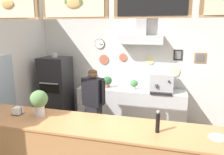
# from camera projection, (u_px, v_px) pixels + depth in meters

# --- Properties ---
(back_wall_assembly) EXTENTS (5.07, 2.57, 3.03)m
(back_wall_assembly) POSITION_uv_depth(u_px,v_px,m) (136.00, 59.00, 5.31)
(back_wall_assembly) COLOR gray
(back_wall_assembly) RESTS_ON ground_plane
(back_prep_counter) EXTENTS (2.54, 0.59, 0.94)m
(back_prep_counter) POSITION_uv_depth(u_px,v_px,m) (131.00, 108.00, 5.33)
(back_prep_counter) COLOR silver
(back_prep_counter) RESTS_ON ground_plane
(pizza_oven) EXTENTS (0.67, 0.67, 1.76)m
(pizza_oven) POSITION_uv_depth(u_px,v_px,m) (56.00, 90.00, 5.48)
(pizza_oven) COLOR #232326
(pizza_oven) RESTS_ON ground_plane
(shop_worker) EXTENTS (0.52, 0.30, 1.59)m
(shop_worker) POSITION_uv_depth(u_px,v_px,m) (93.00, 107.00, 4.25)
(shop_worker) COLOR #232328
(shop_worker) RESTS_ON ground_plane
(espresso_machine) EXTENTS (0.52, 0.52, 0.42)m
(espresso_machine) POSITION_uv_depth(u_px,v_px,m) (162.00, 82.00, 4.98)
(espresso_machine) COLOR #B7BABF
(espresso_machine) RESTS_ON back_prep_counter
(potted_basil) EXTENTS (0.22, 0.22, 0.27)m
(potted_basil) POSITION_uv_depth(u_px,v_px,m) (107.00, 81.00, 5.33)
(potted_basil) COLOR #9E563D
(potted_basil) RESTS_ON back_prep_counter
(potted_sage) EXTENTS (0.19, 0.19, 0.23)m
(potted_sage) POSITION_uv_depth(u_px,v_px,m) (134.00, 84.00, 5.16)
(potted_sage) COLOR beige
(potted_sage) RESTS_ON back_prep_counter
(condiment_plate) EXTENTS (0.21, 0.21, 0.01)m
(condiment_plate) POSITION_uv_depth(u_px,v_px,m) (218.00, 137.00, 2.67)
(condiment_plate) COLOR white
(condiment_plate) RESTS_ON service_counter
(basil_vase) EXTENTS (0.26, 0.26, 0.41)m
(basil_vase) POSITION_uv_depth(u_px,v_px,m) (39.00, 102.00, 3.28)
(basil_vase) COLOR silver
(basil_vase) RESTS_ON service_counter
(napkin_holder) EXTENTS (0.14, 0.13, 0.13)m
(napkin_holder) POSITION_uv_depth(u_px,v_px,m) (18.00, 111.00, 3.39)
(napkin_holder) COLOR #262628
(napkin_holder) RESTS_ON service_counter
(pepper_grinder) EXTENTS (0.05, 0.05, 0.30)m
(pepper_grinder) POSITION_uv_depth(u_px,v_px,m) (158.00, 121.00, 2.78)
(pepper_grinder) COLOR black
(pepper_grinder) RESTS_ON service_counter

